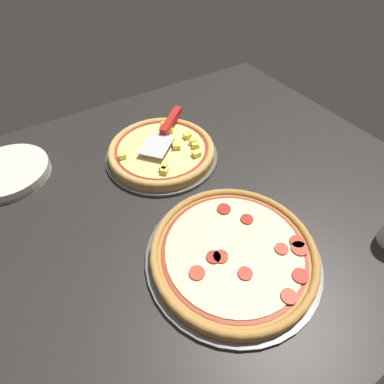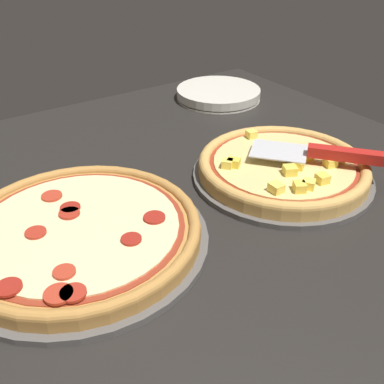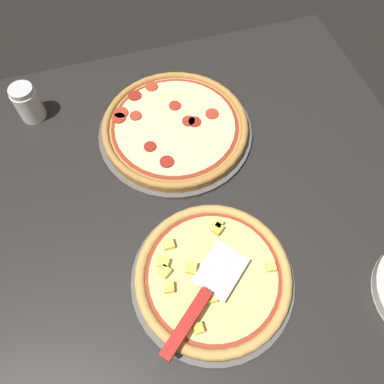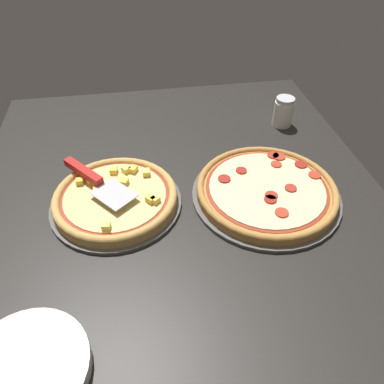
{
  "view_description": "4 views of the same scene",
  "coord_description": "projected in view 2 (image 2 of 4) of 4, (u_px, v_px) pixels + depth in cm",
  "views": [
    {
      "loc": [
        31.94,
        47.07,
        59.31
      ],
      "look_at": [
        4.04,
        2.74,
        3.0
      ],
      "focal_mm": 28.0,
      "sensor_mm": 36.0,
      "label": 1
    },
    {
      "loc": [
        -48.34,
        38.73,
        42.86
      ],
      "look_at": [
        4.04,
        2.74,
        3.0
      ],
      "focal_mm": 42.0,
      "sensor_mm": 36.0,
      "label": 2
    },
    {
      "loc": [
        -7.88,
        -36.32,
        76.35
      ],
      "look_at": [
        4.04,
        2.74,
        3.0
      ],
      "focal_mm": 35.0,
      "sensor_mm": 36.0,
      "label": 3
    },
    {
      "loc": [
        74.92,
        -8.93,
        66.52
      ],
      "look_at": [
        4.04,
        2.74,
        3.0
      ],
      "focal_mm": 35.0,
      "sensor_mm": 36.0,
      "label": 4
    }
  ],
  "objects": [
    {
      "name": "serving_spatula",
      "position": [
        331.0,
        154.0,
        0.81
      ],
      "size": [
        21.69,
        19.2,
        2.0
      ],
      "color": "silver",
      "rests_on": "pizza_front"
    },
    {
      "name": "pizza_front",
      "position": [
        283.0,
        166.0,
        0.83
      ],
      "size": [
        31.51,
        31.51,
        3.99
      ],
      "color": "tan",
      "rests_on": "pizza_pan_front"
    },
    {
      "name": "plate_stack",
      "position": [
        218.0,
        94.0,
        1.2
      ],
      "size": [
        22.27,
        22.27,
        2.8
      ],
      "color": "silver",
      "rests_on": "ground_plane"
    },
    {
      "name": "ground_plane",
      "position": [
        219.0,
        222.0,
        0.76
      ],
      "size": [
        122.25,
        109.12,
        3.6
      ],
      "primitive_type": "cube",
      "color": "black"
    },
    {
      "name": "pizza_back",
      "position": [
        79.0,
        230.0,
        0.67
      ],
      "size": [
        36.62,
        36.62,
        2.76
      ],
      "color": "#B77F3D",
      "rests_on": "pizza_pan_back"
    },
    {
      "name": "pizza_pan_back",
      "position": [
        81.0,
        240.0,
        0.68
      ],
      "size": [
        38.96,
        38.96,
        1.0
      ],
      "primitive_type": "cylinder",
      "color": "#565451",
      "rests_on": "ground_plane"
    },
    {
      "name": "pizza_pan_front",
      "position": [
        282.0,
        176.0,
        0.85
      ],
      "size": [
        33.53,
        33.53,
        1.0
      ],
      "primitive_type": "cylinder",
      "color": "#565451",
      "rests_on": "ground_plane"
    }
  ]
}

